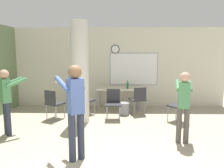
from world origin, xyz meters
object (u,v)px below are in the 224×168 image
at_px(folding_table, 118,90).
at_px(person_watching_back, 7,97).
at_px(chair_table_right, 138,98).
at_px(person_playing_side, 184,102).
at_px(bottle_on_table, 128,86).
at_px(chair_table_left, 85,99).
at_px(chair_mid_room, 180,104).
at_px(person_playing_front, 75,105).
at_px(chair_near_pillar, 54,102).
at_px(chair_table_front, 113,102).

relative_size(folding_table, person_watching_back, 0.92).
height_order(chair_table_right, person_playing_side, person_playing_side).
distance_m(person_watching_back, person_playing_side, 4.02).
bearing_deg(bottle_on_table, chair_table_left, -155.45).
xyz_separation_m(folding_table, chair_mid_room, (1.71, -1.36, -0.16)).
xyz_separation_m(bottle_on_table, person_playing_side, (1.07, -2.69, 0.07)).
distance_m(chair_table_left, person_playing_front, 2.93).
distance_m(chair_near_pillar, person_playing_side, 3.67).
bearing_deg(chair_mid_room, chair_table_front, 171.50).
xyz_separation_m(chair_near_pillar, person_playing_front, (1.11, -2.40, 0.51)).
bearing_deg(person_watching_back, chair_table_right, 29.05).
distance_m(chair_mid_room, person_playing_front, 3.36).
bearing_deg(person_playing_front, chair_mid_room, 41.31).
height_order(chair_table_right, chair_table_front, same).
bearing_deg(chair_table_right, person_playing_front, -115.41).
bearing_deg(chair_table_left, folding_table, 32.83).
bearing_deg(bottle_on_table, chair_table_right, -57.53).
bearing_deg(chair_table_left, person_playing_side, -40.43).
distance_m(bottle_on_table, chair_table_right, 0.68).
relative_size(chair_near_pillar, person_watching_back, 0.56).
bearing_deg(person_playing_front, chair_table_left, 95.23).
distance_m(chair_table_right, person_watching_back, 3.75).
height_order(chair_table_left, person_watching_back, person_watching_back).
xyz_separation_m(chair_near_pillar, person_watching_back, (-0.73, -1.22, 0.41)).
height_order(bottle_on_table, chair_table_front, bottle_on_table).
bearing_deg(bottle_on_table, person_watching_back, -141.77).
distance_m(chair_mid_room, person_watching_back, 4.47).
height_order(folding_table, person_playing_front, person_playing_front).
height_order(bottle_on_table, chair_near_pillar, bottle_on_table).
bearing_deg(person_watching_back, person_playing_side, -5.41).
xyz_separation_m(bottle_on_table, chair_near_pillar, (-2.21, -1.09, -0.32)).
height_order(folding_table, chair_mid_room, chair_mid_room).
xyz_separation_m(person_watching_back, person_playing_side, (4.01, -0.38, -0.01)).
bearing_deg(chair_table_right, person_watching_back, -150.95).
xyz_separation_m(chair_table_right, person_playing_side, (0.75, -2.19, 0.40)).
distance_m(chair_near_pillar, chair_table_front, 1.74).
distance_m(bottle_on_table, chair_table_left, 1.53).
bearing_deg(chair_table_front, person_playing_side, -47.48).
bearing_deg(person_playing_side, bottle_on_table, 111.63).
bearing_deg(folding_table, chair_mid_room, -38.52).
bearing_deg(folding_table, person_watching_back, -137.93).
relative_size(person_watching_back, person_playing_front, 0.89).
relative_size(bottle_on_table, chair_table_right, 0.31).
distance_m(folding_table, chair_table_front, 1.10).
relative_size(folding_table, person_playing_front, 0.83).
height_order(folding_table, chair_table_right, chair_table_right).
distance_m(bottle_on_table, chair_table_front, 1.17).
bearing_deg(person_watching_back, bottle_on_table, 38.23).
height_order(chair_table_left, person_playing_front, person_playing_front).
bearing_deg(chair_table_right, chair_table_left, -175.98).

